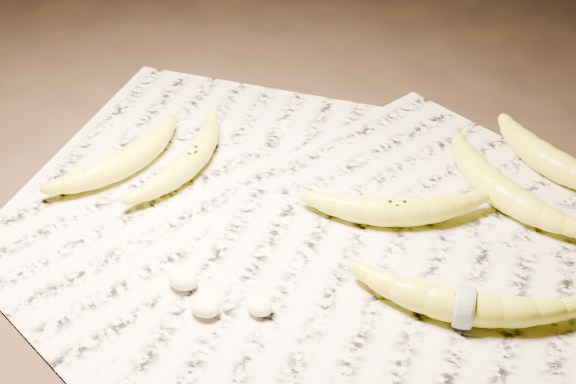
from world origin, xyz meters
The scene contains 12 objects.
ground centered at (0.00, 0.00, 0.00)m, with size 3.00×3.00×0.00m, color black.
newspaper_patch centered at (0.04, 0.02, 0.00)m, with size 0.90×0.70×0.01m, color #B0A997.
banana_left_a centered at (-0.18, 0.04, 0.03)m, with size 0.20×0.06×0.04m, color yellow, non-canonical shape.
banana_left_b centered at (-0.25, -0.01, 0.03)m, with size 0.19×0.06×0.04m, color yellow, non-canonical shape.
banana_center centered at (0.11, 0.08, 0.03)m, with size 0.20×0.06×0.04m, color yellow, non-canonical shape.
banana_taped centered at (0.24, -0.04, 0.03)m, with size 0.23×0.06×0.04m, color yellow, non-canonical shape.
banana_upper_a centered at (0.20, 0.18, 0.03)m, with size 0.21×0.07×0.04m, color yellow, non-canonical shape.
banana_upper_b centered at (0.24, 0.28, 0.03)m, with size 0.20×0.06×0.04m, color yellow, non-canonical shape.
measuring_tape centered at (0.24, -0.04, 0.03)m, with size 0.05×0.05×0.00m, color white.
flesh_chunk_a centered at (-0.05, -0.15, 0.02)m, with size 0.04×0.03×0.02m, color #FEF3C4.
flesh_chunk_b centered at (-0.01, -0.17, 0.02)m, with size 0.03×0.03×0.02m, color #FEF3C4.
flesh_chunk_c centered at (0.04, -0.14, 0.02)m, with size 0.03×0.03×0.02m, color #FEF3C4.
Camera 1 is at (0.38, -0.65, 0.64)m, focal length 50.00 mm.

